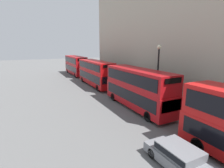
{
  "coord_description": "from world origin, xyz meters",
  "views": [
    {
      "loc": [
        -9.11,
        2.12,
        6.79
      ],
      "look_at": [
        0.48,
        21.44,
        2.07
      ],
      "focal_mm": 28.0,
      "sensor_mm": 36.0,
      "label": 1
    }
  ],
  "objects_px": {
    "bus_second_in_queue": "(137,87)",
    "car_hatchback": "(180,157)",
    "bus_third_in_queue": "(95,72)",
    "bus_trailing": "(76,65)"
  },
  "relations": [
    {
      "from": "bus_trailing",
      "to": "car_hatchback",
      "type": "height_order",
      "value": "bus_trailing"
    },
    {
      "from": "car_hatchback",
      "to": "bus_trailing",
      "type": "bearing_deg",
      "value": 84.44
    },
    {
      "from": "bus_second_in_queue",
      "to": "car_hatchback",
      "type": "xyz_separation_m",
      "value": [
        -3.4,
        -9.21,
        -1.73
      ]
    },
    {
      "from": "bus_second_in_queue",
      "to": "bus_third_in_queue",
      "type": "relative_size",
      "value": 0.93
    },
    {
      "from": "bus_second_in_queue",
      "to": "car_hatchback",
      "type": "distance_m",
      "value": 9.97
    },
    {
      "from": "bus_third_in_queue",
      "to": "car_hatchback",
      "type": "bearing_deg",
      "value": -98.83
    },
    {
      "from": "bus_third_in_queue",
      "to": "bus_trailing",
      "type": "height_order",
      "value": "bus_trailing"
    },
    {
      "from": "bus_trailing",
      "to": "bus_third_in_queue",
      "type": "bearing_deg",
      "value": -90.0
    },
    {
      "from": "bus_trailing",
      "to": "car_hatchback",
      "type": "relative_size",
      "value": 2.54
    },
    {
      "from": "bus_third_in_queue",
      "to": "bus_trailing",
      "type": "xyz_separation_m",
      "value": [
        0.0,
        13.06,
        0.05
      ]
    }
  ]
}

